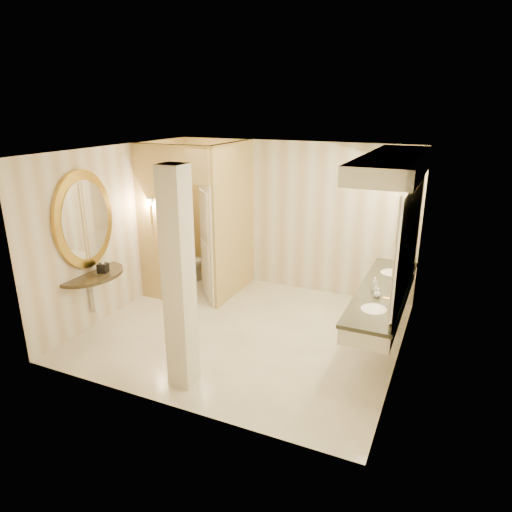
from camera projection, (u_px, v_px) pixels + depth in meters
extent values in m
plane|color=white|center=(244.00, 331.00, 6.99)|extent=(4.50, 4.50, 0.00)
plane|color=white|center=(243.00, 151.00, 6.13)|extent=(4.50, 4.50, 0.00)
cube|color=silver|center=(291.00, 217.00, 8.29)|extent=(4.50, 0.02, 2.70)
cube|color=silver|center=(162.00, 298.00, 4.83)|extent=(4.50, 0.02, 2.70)
cube|color=silver|center=(119.00, 230.00, 7.44)|extent=(0.02, 4.00, 2.70)
cube|color=silver|center=(406.00, 269.00, 5.69)|extent=(0.02, 4.00, 2.70)
cube|color=#E1D175|center=(233.00, 222.00, 7.95)|extent=(0.10, 1.50, 2.70)
cube|color=#E1D175|center=(154.00, 225.00, 7.74)|extent=(0.65, 0.10, 2.70)
cube|color=#E1D175|center=(188.00, 165.00, 7.13)|extent=(0.80, 0.10, 0.60)
cube|color=silver|center=(207.00, 243.00, 7.76)|extent=(0.59, 0.61, 2.10)
cylinder|color=gold|center=(151.00, 214.00, 7.62)|extent=(0.03, 0.03, 0.30)
cone|color=silver|center=(150.00, 202.00, 7.55)|extent=(0.14, 0.14, 0.14)
cube|color=silver|center=(382.00, 298.00, 6.35)|extent=(0.60, 2.62, 0.24)
cube|color=black|center=(383.00, 290.00, 6.31)|extent=(0.64, 2.66, 0.05)
cube|color=black|center=(405.00, 289.00, 6.18)|extent=(0.03, 2.62, 0.10)
ellipsoid|color=white|center=(374.00, 312.00, 5.70)|extent=(0.40, 0.44, 0.15)
cylinder|color=gold|center=(391.00, 305.00, 5.58)|extent=(0.03, 0.03, 0.22)
ellipsoid|color=white|center=(391.00, 275.00, 6.93)|extent=(0.40, 0.44, 0.15)
cylinder|color=gold|center=(406.00, 269.00, 6.81)|extent=(0.03, 0.03, 0.22)
cube|color=white|center=(411.00, 234.00, 5.93)|extent=(0.03, 2.62, 1.40)
cube|color=silver|center=(395.00, 163.00, 5.75)|extent=(0.75, 2.82, 0.22)
cylinder|color=black|center=(89.00, 274.00, 6.91)|extent=(1.12, 1.12, 0.05)
cube|color=silver|center=(94.00, 293.00, 6.99)|extent=(0.10, 0.10, 0.60)
cylinder|color=gold|center=(84.00, 220.00, 6.64)|extent=(0.07, 1.12, 1.12)
cylinder|color=white|center=(86.00, 220.00, 6.62)|extent=(0.02, 0.90, 0.90)
cube|color=silver|center=(179.00, 281.00, 5.29)|extent=(0.29, 0.29, 2.70)
cube|color=black|center=(103.00, 268.00, 6.89)|extent=(0.17, 0.17, 0.14)
imported|color=white|center=(187.00, 264.00, 8.80)|extent=(0.60, 0.80, 0.72)
imported|color=beige|center=(377.00, 290.00, 6.12)|extent=(0.06, 0.07, 0.12)
imported|color=silver|center=(377.00, 293.00, 6.00)|extent=(0.10, 0.10, 0.12)
imported|color=#C6B28C|center=(375.00, 284.00, 6.22)|extent=(0.08, 0.08, 0.19)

